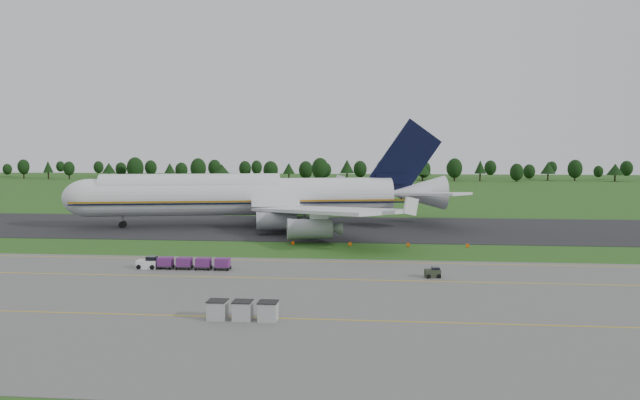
# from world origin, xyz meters

# --- Properties ---
(ground) EXTENTS (600.00, 600.00, 0.00)m
(ground) POSITION_xyz_m (0.00, 0.00, 0.00)
(ground) COLOR #255118
(ground) RESTS_ON ground
(apron) EXTENTS (300.00, 52.00, 0.06)m
(apron) POSITION_xyz_m (0.00, -34.00, 0.03)
(apron) COLOR #60605B
(apron) RESTS_ON ground
(taxiway) EXTENTS (300.00, 40.00, 0.08)m
(taxiway) POSITION_xyz_m (0.00, 28.00, 0.04)
(taxiway) COLOR black
(taxiway) RESTS_ON ground
(apron_markings) EXTENTS (300.00, 30.20, 0.01)m
(apron_markings) POSITION_xyz_m (0.00, -26.98, 0.06)
(apron_markings) COLOR gold
(apron_markings) RESTS_ON apron
(tree_line) EXTENTS (527.19, 21.05, 11.34)m
(tree_line) POSITION_xyz_m (18.28, 219.57, 5.99)
(tree_line) COLOR black
(tree_line) RESTS_ON ground
(aircraft) EXTENTS (79.75, 75.91, 22.32)m
(aircraft) POSITION_xyz_m (-12.31, 29.00, 6.37)
(aircraft) COLOR silver
(aircraft) RESTS_ON ground
(baggage_train) EXTENTS (12.62, 1.61, 1.55)m
(baggage_train) POSITION_xyz_m (-11.82, -17.46, 0.88)
(baggage_train) COLOR white
(baggage_train) RESTS_ON apron
(utility_cart) EXTENTS (2.04, 1.45, 1.02)m
(utility_cart) POSITION_xyz_m (20.82, -19.73, 0.56)
(utility_cart) COLOR #283022
(utility_cart) RESTS_ON apron
(uld_row) EXTENTS (6.61, 1.81, 1.79)m
(uld_row) POSITION_xyz_m (1.58, -40.82, 0.96)
(uld_row) COLOR #A8A8A8
(uld_row) RESTS_ON apron
(edge_markers) EXTENTS (29.14, 0.30, 0.60)m
(edge_markers) POSITION_xyz_m (14.14, 5.08, 0.27)
(edge_markers) COLOR #E95307
(edge_markers) RESTS_ON ground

